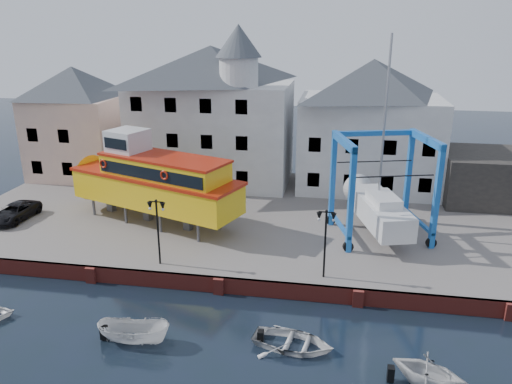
# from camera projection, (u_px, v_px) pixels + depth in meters

# --- Properties ---
(ground) EXTENTS (140.00, 140.00, 0.00)m
(ground) POSITION_uv_depth(u_px,v_px,m) (219.00, 293.00, 29.30)
(ground) COLOR black
(ground) RESTS_ON ground
(hardstanding) EXTENTS (44.00, 22.00, 1.00)m
(hardstanding) POSITION_uv_depth(u_px,v_px,m) (252.00, 217.00, 39.39)
(hardstanding) COLOR slate
(hardstanding) RESTS_ON ground
(quay_wall) EXTENTS (44.00, 0.47, 1.00)m
(quay_wall) POSITION_uv_depth(u_px,v_px,m) (219.00, 285.00, 29.23)
(quay_wall) COLOR maroon
(quay_wall) RESTS_ON ground
(building_pink) EXTENTS (8.00, 7.00, 10.30)m
(building_pink) POSITION_uv_depth(u_px,v_px,m) (77.00, 122.00, 46.99)
(building_pink) COLOR #C79F92
(building_pink) RESTS_ON hardstanding
(building_white_main) EXTENTS (14.00, 8.30, 14.00)m
(building_white_main) POSITION_uv_depth(u_px,v_px,m) (213.00, 113.00, 44.86)
(building_white_main) COLOR #BBBBBB
(building_white_main) RESTS_ON hardstanding
(building_white_right) EXTENTS (12.00, 8.00, 11.20)m
(building_white_right) POSITION_uv_depth(u_px,v_px,m) (370.00, 125.00, 43.44)
(building_white_right) COLOR #BBBBBB
(building_white_right) RESTS_ON hardstanding
(shed_dark) EXTENTS (8.00, 7.00, 4.00)m
(shed_dark) POSITION_uv_depth(u_px,v_px,m) (491.00, 177.00, 41.14)
(shed_dark) COLOR black
(shed_dark) RESTS_ON hardstanding
(lamp_post_left) EXTENTS (1.12, 0.32, 4.20)m
(lamp_post_left) POSITION_uv_depth(u_px,v_px,m) (157.00, 216.00, 29.71)
(lamp_post_left) COLOR black
(lamp_post_left) RESTS_ON hardstanding
(lamp_post_right) EXTENTS (1.12, 0.32, 4.20)m
(lamp_post_right) POSITION_uv_depth(u_px,v_px,m) (326.00, 227.00, 28.11)
(lamp_post_right) COLOR black
(lamp_post_right) RESTS_ON hardstanding
(tour_boat) EXTENTS (15.74, 8.80, 6.72)m
(tour_boat) POSITION_uv_depth(u_px,v_px,m) (146.00, 180.00, 36.54)
(tour_boat) COLOR #59595E
(tour_boat) RESTS_ON hardstanding
(travel_lift) EXTENTS (7.38, 9.20, 13.48)m
(travel_lift) POSITION_uv_depth(u_px,v_px,m) (376.00, 201.00, 34.82)
(travel_lift) COLOR #1040B8
(travel_lift) RESTS_ON hardstanding
(van) EXTENTS (2.21, 4.48, 1.22)m
(van) POSITION_uv_depth(u_px,v_px,m) (15.00, 212.00, 37.34)
(van) COLOR black
(van) RESTS_ON hardstanding
(motorboat_a) EXTENTS (3.75, 1.57, 1.43)m
(motorboat_a) POSITION_uv_depth(u_px,v_px,m) (135.00, 343.00, 24.78)
(motorboat_a) COLOR silver
(motorboat_a) RESTS_ON ground
(motorboat_b) EXTENTS (4.40, 3.46, 0.83)m
(motorboat_b) POSITION_uv_depth(u_px,v_px,m) (293.00, 347.00, 24.41)
(motorboat_b) COLOR silver
(motorboat_b) RESTS_ON ground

